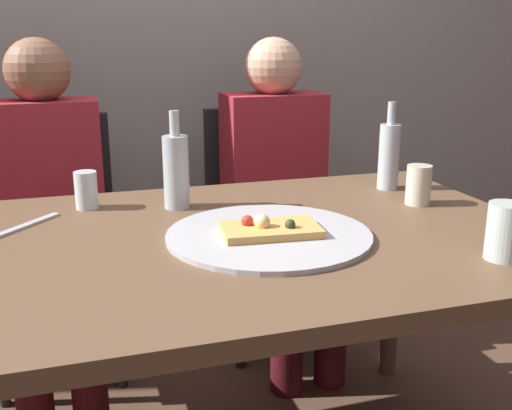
# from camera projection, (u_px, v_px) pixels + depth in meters

# --- Properties ---
(back_wall) EXTENTS (6.00, 0.10, 2.60)m
(back_wall) POSITION_uv_depth(u_px,v_px,m) (142.00, 3.00, 2.41)
(back_wall) COLOR gray
(back_wall) RESTS_ON ground_plane
(dining_table) EXTENTS (1.54, 0.96, 0.73)m
(dining_table) POSITION_uv_depth(u_px,v_px,m) (222.00, 265.00, 1.39)
(dining_table) COLOR brown
(dining_table) RESTS_ON ground_plane
(pizza_tray) EXTENTS (0.47, 0.47, 0.01)m
(pizza_tray) POSITION_uv_depth(u_px,v_px,m) (269.00, 235.00, 1.36)
(pizza_tray) COLOR #ADADB2
(pizza_tray) RESTS_ON dining_table
(pizza_slice_last) EXTENTS (0.23, 0.15, 0.05)m
(pizza_slice_last) POSITION_uv_depth(u_px,v_px,m) (270.00, 229.00, 1.35)
(pizza_slice_last) COLOR tan
(pizza_slice_last) RESTS_ON pizza_tray
(wine_bottle) EXTENTS (0.07, 0.07, 0.26)m
(wine_bottle) POSITION_uv_depth(u_px,v_px,m) (176.00, 170.00, 1.57)
(wine_bottle) COLOR #B2BCC1
(wine_bottle) RESTS_ON dining_table
(beer_bottle) EXTENTS (0.06, 0.06, 0.26)m
(beer_bottle) POSITION_uv_depth(u_px,v_px,m) (389.00, 155.00, 1.77)
(beer_bottle) COLOR #B2BCC1
(beer_bottle) RESTS_ON dining_table
(tumbler_near) EXTENTS (0.06, 0.06, 0.10)m
(tumbler_near) POSITION_uv_depth(u_px,v_px,m) (86.00, 190.00, 1.58)
(tumbler_near) COLOR silver
(tumbler_near) RESTS_ON dining_table
(tumbler_far) EXTENTS (0.08, 0.08, 0.12)m
(tumbler_far) POSITION_uv_depth(u_px,v_px,m) (505.00, 232.00, 1.21)
(tumbler_far) COLOR #B7C6BC
(tumbler_far) RESTS_ON dining_table
(wine_glass) EXTENTS (0.07, 0.07, 0.11)m
(wine_glass) POSITION_uv_depth(u_px,v_px,m) (419.00, 185.00, 1.61)
(wine_glass) COLOR beige
(wine_glass) RESTS_ON dining_table
(table_knife) EXTENTS (0.16, 0.18, 0.01)m
(table_knife) POSITION_uv_depth(u_px,v_px,m) (25.00, 226.00, 1.43)
(table_knife) COLOR #B7B7BC
(table_knife) RESTS_ON dining_table
(chair_left) EXTENTS (0.44, 0.44, 0.90)m
(chair_left) POSITION_uv_depth(u_px,v_px,m) (53.00, 227.00, 2.12)
(chair_left) COLOR black
(chair_left) RESTS_ON ground_plane
(chair_right) EXTENTS (0.44, 0.44, 0.90)m
(chair_right) POSITION_uv_depth(u_px,v_px,m) (267.00, 209.00, 2.35)
(chair_right) COLOR black
(chair_right) RESTS_ON ground_plane
(guest_in_sweater) EXTENTS (0.36, 0.56, 1.17)m
(guest_in_sweater) POSITION_uv_depth(u_px,v_px,m) (49.00, 204.00, 1.95)
(guest_in_sweater) COLOR maroon
(guest_in_sweater) RESTS_ON ground_plane
(guest_in_beanie) EXTENTS (0.36, 0.56, 1.17)m
(guest_in_beanie) POSITION_uv_depth(u_px,v_px,m) (280.00, 186.00, 2.18)
(guest_in_beanie) COLOR maroon
(guest_in_beanie) RESTS_ON ground_plane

